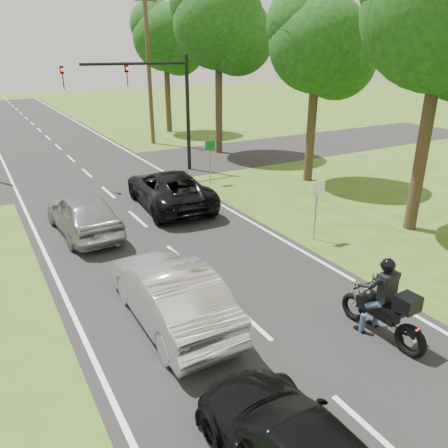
{
  "coord_description": "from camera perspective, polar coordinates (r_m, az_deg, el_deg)",
  "views": [
    {
      "loc": [
        -5.1,
        -7.6,
        6.17
      ],
      "look_at": [
        1.05,
        3.0,
        1.3
      ],
      "focal_mm": 35.0,
      "sensor_mm": 36.0,
      "label": 1
    }
  ],
  "objects": [
    {
      "name": "ground",
      "position": [
        11.04,
        3.18,
        -12.34
      ],
      "size": [
        140.0,
        140.0,
        0.0
      ],
      "primitive_type": "plane",
      "color": "#344F16",
      "rests_on": "ground"
    },
    {
      "name": "cross_road",
      "position": [
        24.92,
        -17.46,
        6.35
      ],
      "size": [
        60.0,
        7.0,
        0.01
      ],
      "primitive_type": "cube",
      "color": "black",
      "rests_on": "ground"
    },
    {
      "name": "tree_row_e",
      "position": [
        36.43,
        -7.08,
        22.56
      ],
      "size": [
        5.28,
        5.12,
        9.61
      ],
      "color": "#332316",
      "rests_on": "ground"
    },
    {
      "name": "traffic_signal",
      "position": [
        23.28,
        -9.12,
        16.4
      ],
      "size": [
        6.38,
        0.44,
        6.0
      ],
      "color": "black",
      "rests_on": "ground"
    },
    {
      "name": "motorcycle_rider",
      "position": [
        10.64,
        20.34,
        -10.24
      ],
      "size": [
        0.66,
        2.34,
        2.01
      ],
      "rotation": [
        0.0,
        0.0,
        0.04
      ],
      "color": "black",
      "rests_on": "ground"
    },
    {
      "name": "dark_suv",
      "position": [
        18.59,
        -7.18,
        4.64
      ],
      "size": [
        2.96,
        5.69,
        1.53
      ],
      "primitive_type": "imported",
      "rotation": [
        0.0,
        0.0,
        3.07
      ],
      "color": "black",
      "rests_on": "road"
    },
    {
      "name": "sign_white",
      "position": [
        15.13,
        12.1,
        3.59
      ],
      "size": [
        0.55,
        0.07,
        2.12
      ],
      "color": "slate",
      "rests_on": "ground"
    },
    {
      "name": "tree_row_c",
      "position": [
        22.13,
        12.94,
        21.33
      ],
      "size": [
        4.8,
        4.65,
        8.76
      ],
      "color": "#332316",
      "rests_on": "ground"
    },
    {
      "name": "silver_suv",
      "position": [
        16.38,
        -17.93,
        1.37
      ],
      "size": [
        2.03,
        4.61,
        1.54
      ],
      "primitive_type": "imported",
      "rotation": [
        0.0,
        0.0,
        3.19
      ],
      "color": "#979B9F",
      "rests_on": "road"
    },
    {
      "name": "utility_pole_far",
      "position": [
        31.71,
        -9.79,
        19.42
      ],
      "size": [
        1.6,
        0.28,
        10.0
      ],
      "color": "#4F3D24",
      "rests_on": "ground"
    },
    {
      "name": "sign_green",
      "position": [
        21.6,
        -1.82,
        9.43
      ],
      "size": [
        0.55,
        0.07,
        2.12
      ],
      "color": "slate",
      "rests_on": "ground"
    },
    {
      "name": "road",
      "position": [
        19.34,
        -13.23,
        2.49
      ],
      "size": [
        8.0,
        100.0,
        0.01
      ],
      "primitive_type": "cube",
      "color": "black",
      "rests_on": "ground"
    },
    {
      "name": "silver_sedan",
      "position": [
        10.64,
        -7.04,
        -8.94
      ],
      "size": [
        1.65,
        4.69,
        1.54
      ],
      "primitive_type": "imported",
      "rotation": [
        0.0,
        0.0,
        3.14
      ],
      "color": "silver",
      "rests_on": "road"
    },
    {
      "name": "tree_row_d",
      "position": [
        28.23,
        0.13,
        24.23
      ],
      "size": [
        5.76,
        5.58,
        10.45
      ],
      "color": "#332316",
      "rests_on": "ground"
    }
  ]
}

